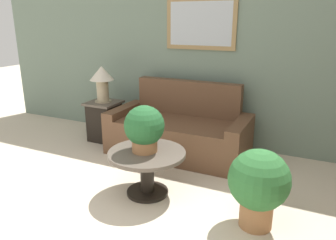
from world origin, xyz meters
TOP-DOWN VIEW (x-y plane):
  - wall_back at (-0.00, 3.25)m, footprint 7.85×0.09m
  - couch_main at (-0.30, 2.67)m, footprint 1.91×0.90m
  - coffee_table at (-0.16, 1.48)m, footprint 0.82×0.82m
  - side_table at (-1.56, 2.66)m, footprint 0.48×0.48m
  - table_lamp at (-1.56, 2.66)m, footprint 0.36×0.36m
  - potted_plant_on_table at (-0.19, 1.49)m, footprint 0.42×0.42m
  - potted_plant_floor at (1.02, 1.39)m, footprint 0.55×0.55m

SIDE VIEW (x-z plane):
  - side_table at x=-1.56m, z-range 0.01..0.62m
  - couch_main at x=-0.30m, z-range -0.18..0.80m
  - coffee_table at x=-0.16m, z-range 0.11..0.60m
  - potted_plant_floor at x=1.02m, z-range 0.06..0.80m
  - potted_plant_on_table at x=-0.19m, z-range 0.50..0.99m
  - table_lamp at x=-1.56m, z-range 0.70..1.24m
  - wall_back at x=0.00m, z-range 0.01..2.61m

